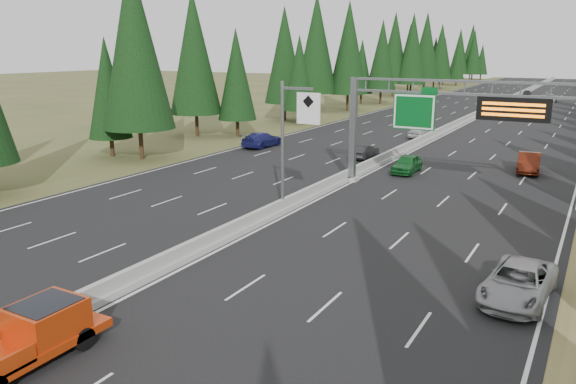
% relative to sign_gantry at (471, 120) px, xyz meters
% --- Properties ---
extents(road, '(32.00, 260.00, 0.08)m').
position_rel_sign_gantry_xyz_m(road, '(-8.92, 45.12, -5.23)').
color(road, black).
rests_on(road, ground).
extents(shoulder_left, '(3.60, 260.00, 0.06)m').
position_rel_sign_gantry_xyz_m(shoulder_left, '(-26.72, 45.12, -5.24)').
color(shoulder_left, '#424A22').
rests_on(shoulder_left, ground).
extents(median_barrier, '(0.70, 260.00, 0.85)m').
position_rel_sign_gantry_xyz_m(median_barrier, '(-8.92, 45.12, -4.85)').
color(median_barrier, '#979792').
rests_on(median_barrier, road).
extents(sign_gantry, '(16.75, 0.98, 7.80)m').
position_rel_sign_gantry_xyz_m(sign_gantry, '(0.00, 0.00, 0.00)').
color(sign_gantry, slate).
rests_on(sign_gantry, road).
extents(hov_sign_pole, '(2.80, 0.50, 8.00)m').
position_rel_sign_gantry_xyz_m(hov_sign_pole, '(-8.33, -9.92, -0.54)').
color(hov_sign_pole, slate).
rests_on(hov_sign_pole, road).
extents(tree_row_left, '(11.79, 241.07, 18.48)m').
position_rel_sign_gantry_xyz_m(tree_row_left, '(-31.03, 41.36, 3.87)').
color(tree_row_left, black).
rests_on(tree_row_left, ground).
extents(silver_minivan, '(2.74, 5.32, 1.43)m').
position_rel_sign_gantry_xyz_m(silver_minivan, '(5.53, -15.98, -4.47)').
color(silver_minivan, '#97979C').
rests_on(silver_minivan, road).
extents(red_pickup, '(1.96, 5.50, 1.79)m').
position_rel_sign_gantry_xyz_m(red_pickup, '(-7.42, -28.44, -4.20)').
color(red_pickup, black).
rests_on(red_pickup, road).
extents(car_ahead_green, '(1.81, 4.32, 1.46)m').
position_rel_sign_gantry_xyz_m(car_ahead_green, '(-5.84, 5.12, -4.46)').
color(car_ahead_green, '#166325').
rests_on(car_ahead_green, road).
extents(car_ahead_dkred, '(2.10, 4.96, 1.59)m').
position_rel_sign_gantry_xyz_m(car_ahead_dkred, '(2.81, 10.12, -4.39)').
color(car_ahead_dkred, '#551A0C').
rests_on(car_ahead_dkred, road).
extents(car_ahead_white, '(2.63, 5.43, 1.49)m').
position_rel_sign_gantry_xyz_m(car_ahead_white, '(-1.88, 79.74, -4.44)').
color(car_ahead_white, silver).
rests_on(car_ahead_white, road).
extents(car_ahead_far, '(1.70, 3.97, 1.34)m').
position_rel_sign_gantry_xyz_m(car_ahead_far, '(-7.31, 91.53, -4.52)').
color(car_ahead_far, black).
rests_on(car_ahead_far, road).
extents(car_onc_near, '(1.49, 3.91, 1.27)m').
position_rel_sign_gantry_xyz_m(car_onc_near, '(-11.14, 9.10, -4.55)').
color(car_onc_near, black).
rests_on(car_onc_near, road).
extents(car_onc_blue, '(2.39, 5.36, 1.53)m').
position_rel_sign_gantry_xyz_m(car_onc_blue, '(-22.73, 9.80, -4.42)').
color(car_onc_blue, navy).
rests_on(car_onc_blue, road).
extents(car_onc_white, '(1.73, 4.12, 1.39)m').
position_rel_sign_gantry_xyz_m(car_onc_white, '(-10.42, 23.80, -4.49)').
color(car_onc_white, silver).
rests_on(car_onc_white, road).
extents(car_onc_far, '(2.36, 4.96, 1.37)m').
position_rel_sign_gantry_xyz_m(car_onc_far, '(-21.62, 60.16, -4.50)').
color(car_onc_far, black).
rests_on(car_onc_far, road).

